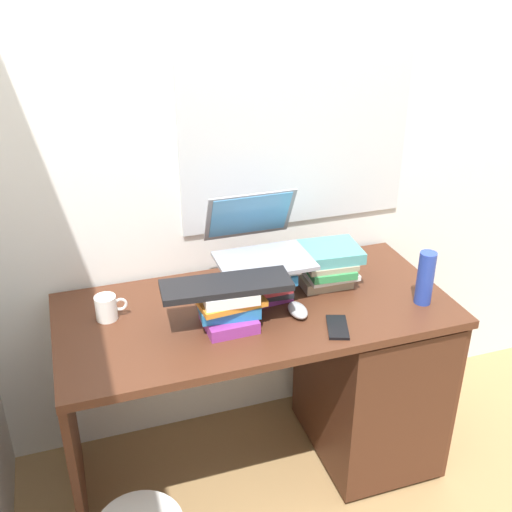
{
  "coord_description": "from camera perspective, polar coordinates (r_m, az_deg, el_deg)",
  "views": [
    {
      "loc": [
        -0.57,
        -1.73,
        1.86
      ],
      "look_at": [
        0.01,
        0.04,
        0.92
      ],
      "focal_mm": 43.18,
      "sensor_mm": 36.0,
      "label": 1
    }
  ],
  "objects": [
    {
      "name": "book_stack_tall",
      "position": [
        2.16,
        0.7,
        -2.1
      ],
      "size": [
        0.22,
        0.2,
        0.14
      ],
      "color": "#8C338C",
      "rests_on": "desk"
    },
    {
      "name": "keyboard",
      "position": [
        1.98,
        -2.77,
        -2.72
      ],
      "size": [
        0.43,
        0.17,
        0.02
      ],
      "primitive_type": "cube",
      "rotation": [
        0.0,
        0.0,
        -0.08
      ],
      "color": "black",
      "rests_on": "book_stack_keyboard_riser"
    },
    {
      "name": "book_stack_keyboard_riser",
      "position": [
        2.02,
        -2.52,
        -4.71
      ],
      "size": [
        0.23,
        0.18,
        0.14
      ],
      "color": "#8C338C",
      "rests_on": "desk"
    },
    {
      "name": "cell_phone",
      "position": [
        2.05,
        7.55,
        -6.56
      ],
      "size": [
        0.11,
        0.15,
        0.01
      ],
      "primitive_type": "cube",
      "rotation": [
        0.0,
        0.0,
        -0.34
      ],
      "color": "black",
      "rests_on": "desk"
    },
    {
      "name": "desk",
      "position": [
        2.43,
        8.07,
        -10.39
      ],
      "size": [
        1.37,
        0.64,
        0.74
      ],
      "color": "#4C2819",
      "rests_on": "ground"
    },
    {
      "name": "book_stack_side",
      "position": [
        2.27,
        6.61,
        -0.76
      ],
      "size": [
        0.23,
        0.21,
        0.15
      ],
      "color": "gray",
      "rests_on": "desk"
    },
    {
      "name": "mug",
      "position": [
        2.12,
        -13.66,
        -4.67
      ],
      "size": [
        0.11,
        0.07,
        0.09
      ],
      "color": "white",
      "rests_on": "desk"
    },
    {
      "name": "ground_plane",
      "position": [
        2.61,
        0.0,
        -18.69
      ],
      "size": [
        6.0,
        6.0,
        0.0
      ],
      "primitive_type": "plane",
      "color": "#9E7A4C"
    },
    {
      "name": "computer_mouse",
      "position": [
        2.1,
        3.89,
        -5.04
      ],
      "size": [
        0.06,
        0.1,
        0.04
      ],
      "primitive_type": "ellipsoid",
      "color": "#A5A8AD",
      "rests_on": "desk"
    },
    {
      "name": "laptop",
      "position": [
        2.17,
        0.19,
        1.4
      ],
      "size": [
        0.32,
        0.33,
        0.21
      ],
      "color": "gray",
      "rests_on": "book_stack_tall"
    },
    {
      "name": "water_bottle",
      "position": [
        2.2,
        15.42,
        -1.98
      ],
      "size": [
        0.06,
        0.06,
        0.19
      ],
      "primitive_type": "cylinder",
      "color": "#263FA5",
      "rests_on": "desk"
    },
    {
      "name": "wall_back",
      "position": [
        2.25,
        -2.92,
        12.35
      ],
      "size": [
        6.0,
        0.06,
        2.6
      ],
      "color": "white",
      "rests_on": "ground"
    }
  ]
}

